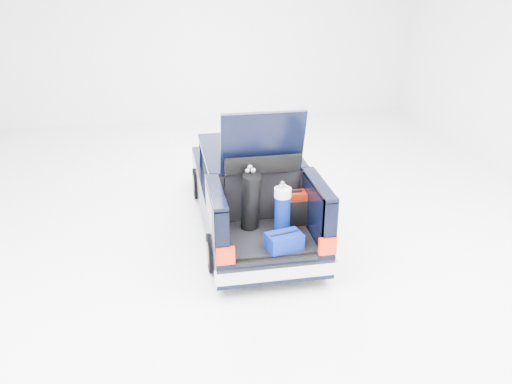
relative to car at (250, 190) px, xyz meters
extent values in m
plane|color=white|center=(0.00, -0.11, -0.67)|extent=(14.00, 14.00, 0.00)
cube|color=black|center=(0.00, 0.54, -0.17)|extent=(1.75, 3.00, 0.70)
cube|color=black|center=(0.00, 2.11, -0.27)|extent=(1.70, 0.30, 0.50)
cube|color=#B8B8C0|center=(0.00, 2.25, -0.34)|extent=(1.72, 0.10, 0.22)
cube|color=black|center=(0.00, 0.04, 0.45)|extent=(1.55, 1.95, 0.54)
cube|color=black|center=(0.00, 0.04, 0.74)|extent=(1.62, 2.05, 0.06)
cube|color=black|center=(0.00, -1.61, -0.32)|extent=(1.75, 1.30, 0.40)
cube|color=black|center=(0.00, -1.59, -0.10)|extent=(1.32, 1.18, 0.05)
cube|color=black|center=(-0.78, -1.61, 0.30)|extent=(0.20, 1.30, 0.85)
cube|color=black|center=(0.78, -1.61, 0.30)|extent=(0.20, 1.30, 0.85)
cube|color=black|center=(-0.78, -1.61, 0.74)|extent=(0.20, 1.30, 0.06)
cube|color=black|center=(0.78, -1.61, 0.74)|extent=(0.20, 1.30, 0.06)
cube|color=black|center=(0.00, -0.99, 0.30)|extent=(1.36, 0.08, 0.84)
cube|color=#B8B8C0|center=(0.00, -2.29, -0.29)|extent=(1.80, 0.12, 0.20)
cube|color=red|center=(-0.74, -2.26, 0.05)|extent=(0.26, 0.07, 0.26)
cube|color=red|center=(0.74, -2.26, 0.05)|extent=(0.26, 0.07, 0.26)
cube|color=black|center=(0.00, -2.25, -0.12)|extent=(1.20, 0.06, 0.06)
cube|color=black|center=(0.00, -1.16, 1.29)|extent=(1.28, 0.33, 1.03)
cube|color=black|center=(0.00, -1.12, 1.43)|extent=(0.95, 0.17, 0.54)
cylinder|color=black|center=(-0.82, 1.34, -0.36)|extent=(0.20, 0.62, 0.62)
cylinder|color=slate|center=(-0.82, 1.34, -0.36)|extent=(0.23, 0.36, 0.36)
cylinder|color=black|center=(0.82, 1.34, -0.36)|extent=(0.20, 0.62, 0.62)
cylinder|color=slate|center=(0.82, 1.34, -0.36)|extent=(0.23, 0.36, 0.36)
cylinder|color=black|center=(-0.82, -1.46, -0.36)|extent=(0.20, 0.62, 0.62)
cylinder|color=slate|center=(-0.82, -1.46, -0.36)|extent=(0.23, 0.36, 0.36)
cylinder|color=black|center=(0.82, -1.46, -0.36)|extent=(0.20, 0.62, 0.62)
cylinder|color=slate|center=(0.82, -1.46, -0.36)|extent=(0.23, 0.36, 0.36)
cube|color=#6B1203|center=(0.49, -1.28, 0.21)|extent=(0.36, 0.23, 0.56)
cube|color=black|center=(0.49, -1.28, 0.50)|extent=(0.22, 0.05, 0.03)
cube|color=black|center=(0.49, -1.38, 0.15)|extent=(0.37, 0.03, 0.43)
cylinder|color=black|center=(-0.21, -1.31, 0.39)|extent=(0.36, 0.46, 0.96)
cube|color=white|center=(-0.21, -1.19, 0.43)|extent=(0.11, 0.04, 0.33)
sphere|color=#99999E|center=(-0.26, -1.29, 0.91)|extent=(0.08, 0.08, 0.08)
sphere|color=#99999E|center=(-0.18, -1.35, 0.93)|extent=(0.08, 0.08, 0.08)
cylinder|color=black|center=(0.23, -1.56, -0.02)|extent=(0.34, 0.34, 0.10)
cylinder|color=navy|center=(0.23, -1.56, 0.30)|extent=(0.31, 0.31, 0.55)
cylinder|color=white|center=(0.23, -1.56, 0.62)|extent=(0.34, 0.34, 0.14)
sphere|color=#99999E|center=(0.26, -1.54, 0.72)|extent=(0.06, 0.06, 0.06)
sphere|color=#99999E|center=(0.23, -1.52, 0.76)|extent=(0.06, 0.06, 0.06)
cube|color=navy|center=(0.16, -2.01, 0.05)|extent=(0.57, 0.43, 0.24)
cylinder|color=black|center=(0.16, -2.01, 0.18)|extent=(0.43, 0.12, 0.03)
camera|label=1|loc=(-1.51, -8.74, 3.93)|focal=38.00mm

